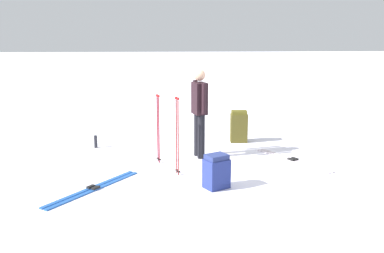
# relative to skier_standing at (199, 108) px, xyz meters

# --- Properties ---
(ground_plane) EXTENTS (80.00, 80.00, 0.00)m
(ground_plane) POSITION_rel_skier_standing_xyz_m (-0.43, 0.17, -0.95)
(ground_plane) COLOR white
(skier_standing) EXTENTS (0.55, 0.31, 1.70)m
(skier_standing) POSITION_rel_skier_standing_xyz_m (0.00, 0.00, 0.00)
(skier_standing) COLOR black
(skier_standing) RESTS_ON ground_plane
(ski_pair_near) EXTENTS (1.66, 1.26, 0.05)m
(ski_pair_near) POSITION_rel_skier_standing_xyz_m (-1.71, 1.77, -0.94)
(ski_pair_near) COLOR #1F52A2
(ski_pair_near) RESTS_ON ground_plane
(ski_pair_far) EXTENTS (1.64, 1.07, 0.05)m
(ski_pair_far) POSITION_rel_skier_standing_xyz_m (-0.37, -1.75, -0.94)
(ski_pair_far) COLOR silver
(ski_pair_far) RESTS_ON ground_plane
(backpack_large_dark) EXTENTS (0.27, 0.37, 0.70)m
(backpack_large_dark) POSITION_rel_skier_standing_xyz_m (1.11, -0.94, -0.61)
(backpack_large_dark) COLOR #4A4319
(backpack_large_dark) RESTS_ON ground_plane
(backpack_bright) EXTENTS (0.42, 0.45, 0.54)m
(backpack_bright) POSITION_rel_skier_standing_xyz_m (-1.74, -0.15, -0.69)
(backpack_bright) COLOR navy
(backpack_bright) RESTS_ON ground_plane
(ski_poles_planted_near) EXTENTS (0.16, 0.10, 1.34)m
(ski_poles_planted_near) POSITION_rel_skier_standing_xyz_m (-1.04, 0.45, -0.21)
(ski_poles_planted_near) COLOR maroon
(ski_poles_planted_near) RESTS_ON ground_plane
(ski_poles_planted_far) EXTENTS (0.16, 0.10, 1.28)m
(ski_poles_planted_far) POSITION_rel_skier_standing_xyz_m (-0.31, 0.78, -0.24)
(ski_poles_planted_far) COLOR maroon
(ski_poles_planted_far) RESTS_ON ground_plane
(thermos_bottle) EXTENTS (0.07, 0.07, 0.26)m
(thermos_bottle) POSITION_rel_skier_standing_xyz_m (0.79, 2.12, -0.82)
(thermos_bottle) COLOR black
(thermos_bottle) RESTS_ON ground_plane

